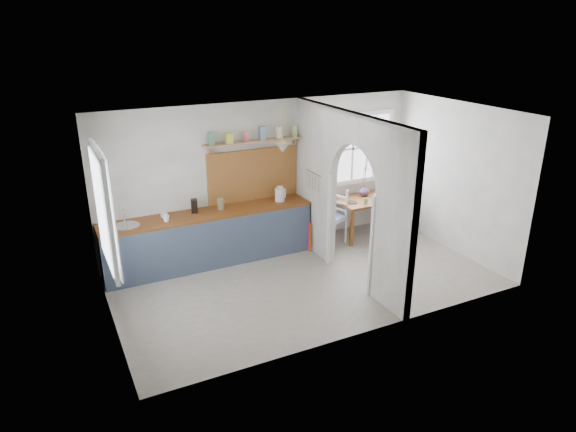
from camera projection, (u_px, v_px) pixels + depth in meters
name	position (u px, v px, depth m)	size (l,w,h in m)	color
floor	(306.00, 281.00, 8.07)	(5.80, 3.20, 0.01)	gray
ceiling	(308.00, 115.00, 7.15)	(5.80, 3.20, 0.01)	silver
walls	(307.00, 203.00, 7.61)	(5.81, 3.21, 2.60)	silver
partition	(346.00, 186.00, 7.89)	(0.12, 3.20, 2.60)	silver
kitchen_window	(102.00, 210.00, 6.29)	(0.10, 1.16, 1.50)	white
nook_window	(353.00, 149.00, 9.56)	(1.76, 0.10, 1.30)	white
counter	(209.00, 237.00, 8.55)	(3.50, 0.60, 0.90)	brown
sink	(127.00, 226.00, 7.83)	(0.40, 0.40, 0.02)	silver
backsplash	(253.00, 175.00, 8.83)	(1.65, 0.03, 0.90)	olive
shelf	(254.00, 139.00, 8.52)	(1.75, 0.20, 0.21)	#AC8053
pendant_lamp	(282.00, 148.00, 8.43)	(0.26, 0.26, 0.16)	beige
utensil_rail	(314.00, 173.00, 8.56)	(0.02, 0.02, 0.50)	silver
dining_table	(366.00, 217.00, 9.69)	(1.17, 0.78, 0.73)	brown
chair_left	(330.00, 217.00, 9.28)	(0.46, 0.46, 1.01)	silver
chair_right	(399.00, 206.00, 10.05)	(0.40, 0.40, 0.87)	silver
kettle	(280.00, 194.00, 8.87)	(0.23, 0.18, 0.27)	silver
mug_a	(166.00, 219.00, 7.97)	(0.11, 0.11, 0.10)	white
mug_b	(164.00, 216.00, 8.12)	(0.11, 0.11, 0.09)	white
knife_block	(194.00, 206.00, 8.35)	(0.10, 0.14, 0.22)	black
jar	(221.00, 204.00, 8.49)	(0.11, 0.11, 0.18)	#6E6C47
towel_magenta	(309.00, 236.00, 9.04)	(0.02, 0.03, 0.56)	#C02272
towel_orange	(310.00, 239.00, 9.01)	(0.02, 0.03, 0.54)	#C95610
bowl	(385.00, 197.00, 9.53)	(0.33, 0.33, 0.08)	silver
table_cup	(366.00, 201.00, 9.31)	(0.10, 0.10, 0.09)	#79AA78
plate	(352.00, 202.00, 9.34)	(0.18, 0.18, 0.02)	black
vase	(364.00, 191.00, 9.68)	(0.19, 0.19, 0.20)	#4D3355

